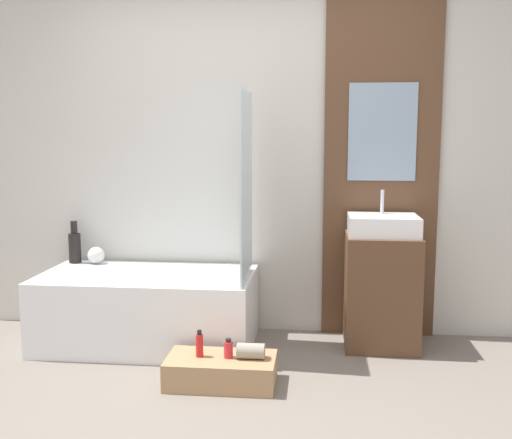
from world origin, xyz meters
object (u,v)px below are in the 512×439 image
object	(u,v)px
vase_tall_dark	(75,246)
bottle_soap_primary	(199,345)
bottle_soap_secondary	(229,349)
wooden_step_bench	(221,371)
sink	(383,225)
vase_round_light	(96,255)
bathtub	(148,309)

from	to	relation	value
vase_tall_dark	bottle_soap_primary	xyz separation A→B (m)	(1.12, -0.91, -0.39)
vase_tall_dark	bottle_soap_secondary	bearing A→B (deg)	-35.29
wooden_step_bench	vase_tall_dark	xyz separation A→B (m)	(-1.25, 0.91, 0.55)
sink	vase_tall_dark	bearing A→B (deg)	175.97
vase_round_light	bottle_soap_secondary	distance (m)	1.48
vase_tall_dark	bottle_soap_primary	bearing A→B (deg)	-39.28
sink	vase_tall_dark	size ratio (longest dim) A/B	1.48
wooden_step_bench	vase_round_light	xyz separation A→B (m)	(-1.08, 0.90, 0.48)
wooden_step_bench	bottle_soap_secondary	xyz separation A→B (m)	(0.05, 0.00, 0.13)
wooden_step_bench	bottle_soap_secondary	world-z (taller)	bottle_soap_secondary
wooden_step_bench	bottle_soap_primary	bearing A→B (deg)	180.00
vase_tall_dark	bottle_soap_primary	distance (m)	1.50
vase_tall_dark	bottle_soap_secondary	distance (m)	1.64
bathtub	vase_tall_dark	bearing A→B (deg)	155.14
wooden_step_bench	bottle_soap_primary	distance (m)	0.20
wooden_step_bench	bottle_soap_primary	size ratio (longest dim) A/B	3.96
sink	bathtub	bearing A→B (deg)	-175.13
bottle_soap_secondary	vase_tall_dark	bearing A→B (deg)	144.71
bathtub	bottle_soap_primary	distance (m)	0.79
bottle_soap_primary	vase_round_light	bearing A→B (deg)	136.66
vase_tall_dark	vase_round_light	size ratio (longest dim) A/B	2.53
vase_tall_dark	wooden_step_bench	bearing A→B (deg)	-36.30
bathtub	wooden_step_bench	bearing A→B (deg)	-45.44
bathtub	vase_round_light	world-z (taller)	vase_round_light
bathtub	bottle_soap_primary	bearing A→B (deg)	-52.00
sink	bottle_soap_primary	bearing A→B (deg)	-145.73
vase_tall_dark	bathtub	bearing A→B (deg)	-24.86
wooden_step_bench	bottle_soap_secondary	bearing A→B (deg)	0.00
vase_tall_dark	bottle_soap_secondary	size ratio (longest dim) A/B	2.72
bathtub	bottle_soap_secondary	distance (m)	0.91
sink	vase_round_light	bearing A→B (deg)	176.13
wooden_step_bench	sink	size ratio (longest dim) A/B	1.37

